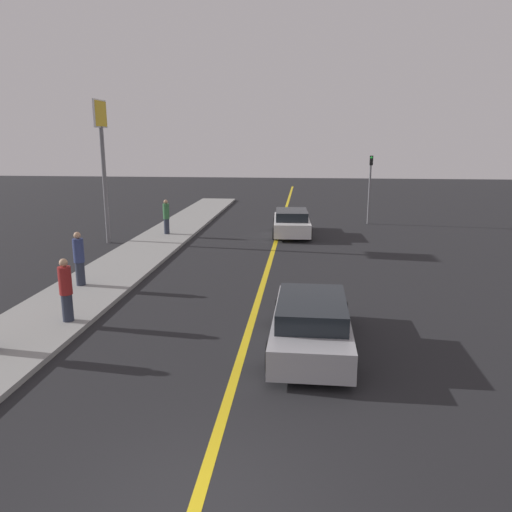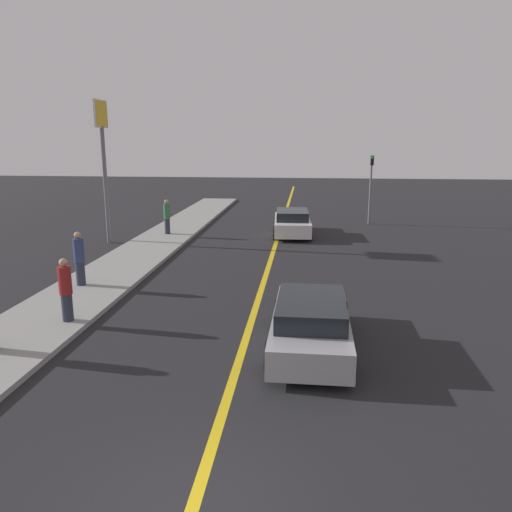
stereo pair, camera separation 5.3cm
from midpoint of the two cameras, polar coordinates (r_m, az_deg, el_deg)
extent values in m
cube|color=gold|center=(24.25, 2.32, 1.38)|extent=(0.20, 60.00, 0.01)
cube|color=gray|center=(24.85, -11.06, 1.60)|extent=(2.74, 35.17, 0.14)
cube|color=#9E9EA3|center=(12.36, 6.37, -8.04)|extent=(1.86, 4.66, 0.66)
cube|color=black|center=(11.95, 6.44, -5.95)|extent=(1.62, 2.57, 0.46)
cylinder|color=black|center=(13.79, 2.77, -6.44)|extent=(0.23, 0.70, 0.70)
cylinder|color=black|center=(13.80, 9.98, -6.62)|extent=(0.23, 0.70, 0.70)
cylinder|color=black|center=(11.13, 1.79, -11.42)|extent=(0.23, 0.70, 0.70)
cylinder|color=black|center=(11.14, 10.85, -11.64)|extent=(0.23, 0.70, 0.70)
cube|color=silver|center=(26.60, 4.21, 3.58)|extent=(2.08, 4.62, 0.69)
cube|color=black|center=(26.28, 4.22, 4.74)|extent=(1.75, 2.57, 0.46)
cylinder|color=black|center=(28.01, 2.35, 3.70)|extent=(0.26, 0.70, 0.68)
cylinder|color=black|center=(28.05, 5.94, 3.65)|extent=(0.26, 0.70, 0.68)
cylinder|color=black|center=(25.24, 2.29, 2.64)|extent=(0.26, 0.70, 0.68)
cylinder|color=black|center=(25.29, 6.26, 2.59)|extent=(0.26, 0.70, 0.68)
cylinder|color=#282D3D|center=(14.56, -20.66, -5.51)|extent=(0.29, 0.29, 0.76)
cylinder|color=maroon|center=(14.34, -20.91, -2.62)|extent=(0.35, 0.35, 0.76)
sphere|color=tan|center=(14.22, -21.07, -0.71)|extent=(0.23, 0.23, 0.23)
cylinder|color=#282D3D|center=(17.91, -19.34, -1.89)|extent=(0.30, 0.30, 0.80)
cylinder|color=navy|center=(17.72, -19.53, 0.61)|extent=(0.36, 0.36, 0.80)
sphere|color=tan|center=(17.62, -19.66, 2.25)|extent=(0.23, 0.23, 0.23)
cylinder|color=#282D3D|center=(26.45, -10.04, 3.37)|extent=(0.28, 0.28, 0.79)
cylinder|color=#336B3D|center=(26.33, -10.11, 5.06)|extent=(0.33, 0.33, 0.79)
sphere|color=tan|center=(26.26, -10.15, 6.14)|extent=(0.21, 0.21, 0.21)
cylinder|color=slate|center=(30.50, 12.98, 7.33)|extent=(0.12, 0.12, 4.03)
cube|color=black|center=(30.20, 13.19, 10.58)|extent=(0.18, 0.18, 0.55)
sphere|color=green|center=(30.10, 13.23, 10.89)|extent=(0.14, 0.14, 0.14)
cylinder|color=slate|center=(25.19, -16.75, 7.66)|extent=(0.20, 0.20, 5.55)
cube|color=silver|center=(25.12, -17.28, 15.27)|extent=(0.08, 1.40, 1.26)
cube|color=gold|center=(25.12, -17.28, 15.27)|extent=(0.12, 1.28, 1.14)
camera|label=1|loc=(0.03, -89.91, 0.02)|focal=35.00mm
camera|label=2|loc=(0.03, 90.09, -0.02)|focal=35.00mm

